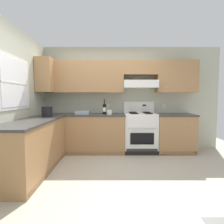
# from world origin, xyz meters

# --- Properties ---
(ground_plane) EXTENTS (7.04, 7.04, 0.00)m
(ground_plane) POSITION_xyz_m (0.00, 0.00, 0.00)
(ground_plane) COLOR #B2AA99
(wall_back) EXTENTS (4.68, 0.57, 2.55)m
(wall_back) POSITION_xyz_m (0.40, 1.53, 1.48)
(wall_back) COLOR #B7BAA3
(wall_back) RESTS_ON ground_plane
(wall_left) EXTENTS (0.47, 4.00, 2.55)m
(wall_left) POSITION_xyz_m (-1.59, 0.23, 1.34)
(wall_left) COLOR #B7BAA3
(wall_left) RESTS_ON ground_plane
(counter_back_run) EXTENTS (3.60, 0.65, 0.91)m
(counter_back_run) POSITION_xyz_m (0.11, 1.24, 0.45)
(counter_back_run) COLOR #A87A4C
(counter_back_run) RESTS_ON ground_plane
(counter_left_run) EXTENTS (0.63, 1.91, 0.91)m
(counter_left_run) POSITION_xyz_m (-1.24, -0.00, 0.45)
(counter_left_run) COLOR #A87A4C
(counter_left_run) RESTS_ON ground_plane
(stove) EXTENTS (0.76, 0.62, 1.20)m
(stove) POSITION_xyz_m (0.80, 1.25, 0.48)
(stove) COLOR white
(stove) RESTS_ON ground_plane
(wine_bottle) EXTENTS (0.08, 0.08, 0.36)m
(wine_bottle) POSITION_xyz_m (-0.06, 1.25, 1.05)
(wine_bottle) COLOR black
(wine_bottle) RESTS_ON counter_back_run
(bowl) EXTENTS (0.32, 0.25, 0.08)m
(bowl) POSITION_xyz_m (-0.57, 1.22, 0.94)
(bowl) COLOR #9EADB7
(bowl) RESTS_ON counter_back_run
(bucket) EXTENTS (0.22, 0.22, 0.21)m
(bucket) POSITION_xyz_m (-1.20, 0.62, 1.02)
(bucket) COLOR black
(bucket) RESTS_ON counter_left_run
(paper_towel_roll) EXTENTS (0.13, 0.13, 0.10)m
(paper_towel_roll) POSITION_xyz_m (0.07, 1.16, 0.96)
(paper_towel_roll) COLOR white
(paper_towel_roll) RESTS_ON counter_back_run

